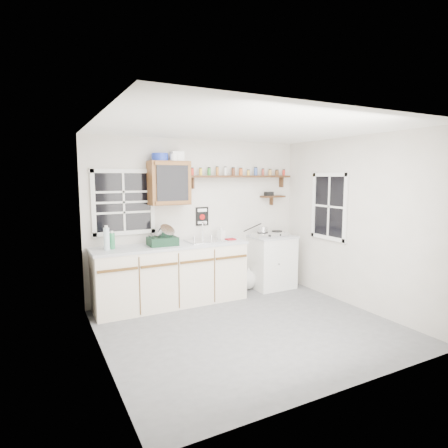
% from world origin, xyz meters
% --- Properties ---
extents(room, '(3.64, 3.24, 2.54)m').
position_xyz_m(room, '(0.00, 0.00, 1.25)').
color(room, '#535456').
rests_on(room, ground).
extents(main_cabinet, '(2.31, 0.63, 0.92)m').
position_xyz_m(main_cabinet, '(-0.58, 1.30, 0.46)').
color(main_cabinet, beige).
rests_on(main_cabinet, floor).
extents(right_cabinet, '(0.73, 0.57, 0.91)m').
position_xyz_m(right_cabinet, '(1.25, 1.32, 0.46)').
color(right_cabinet, silver).
rests_on(right_cabinet, floor).
extents(sink, '(0.52, 0.44, 0.29)m').
position_xyz_m(sink, '(-0.05, 1.30, 0.93)').
color(sink, silver).
rests_on(sink, main_cabinet).
extents(upper_cabinet, '(0.60, 0.32, 0.65)m').
position_xyz_m(upper_cabinet, '(-0.55, 1.44, 1.82)').
color(upper_cabinet, brown).
rests_on(upper_cabinet, wall_back).
extents(upper_cabinet_clutter, '(0.47, 0.24, 0.14)m').
position_xyz_m(upper_cabinet_clutter, '(-0.57, 1.44, 2.21)').
color(upper_cabinet_clutter, '#172C98').
rests_on(upper_cabinet_clutter, upper_cabinet).
extents(spice_shelf, '(1.91, 0.18, 0.35)m').
position_xyz_m(spice_shelf, '(0.72, 1.51, 1.93)').
color(spice_shelf, black).
rests_on(spice_shelf, wall_back).
extents(secondary_shelf, '(0.45, 0.16, 0.24)m').
position_xyz_m(secondary_shelf, '(1.36, 1.52, 1.58)').
color(secondary_shelf, black).
rests_on(secondary_shelf, wall_back).
extents(warning_sign, '(0.22, 0.02, 0.30)m').
position_xyz_m(warning_sign, '(0.05, 1.59, 1.28)').
color(warning_sign, black).
rests_on(warning_sign, wall_back).
extents(window_back, '(0.93, 0.03, 0.98)m').
position_xyz_m(window_back, '(-1.20, 1.59, 1.55)').
color(window_back, black).
rests_on(window_back, wall_back).
extents(window_right, '(0.03, 0.78, 1.08)m').
position_xyz_m(window_right, '(1.79, 0.55, 1.45)').
color(window_right, black).
rests_on(window_right, wall_back).
extents(water_bottles, '(0.16, 0.12, 0.34)m').
position_xyz_m(water_bottles, '(-1.48, 1.33, 1.06)').
color(water_bottles, silver).
rests_on(water_bottles, main_cabinet).
extents(dish_rack, '(0.41, 0.32, 0.31)m').
position_xyz_m(dish_rack, '(-0.71, 1.29, 1.02)').
color(dish_rack, black).
rests_on(dish_rack, main_cabinet).
extents(soap_bottle, '(0.12, 0.13, 0.21)m').
position_xyz_m(soap_bottle, '(0.28, 1.37, 1.03)').
color(soap_bottle, silver).
rests_on(soap_bottle, main_cabinet).
extents(rag, '(0.15, 0.13, 0.02)m').
position_xyz_m(rag, '(0.38, 1.24, 0.93)').
color(rag, maroon).
rests_on(rag, main_cabinet).
extents(hotplate, '(0.61, 0.36, 0.08)m').
position_xyz_m(hotplate, '(1.18, 1.31, 0.95)').
color(hotplate, silver).
rests_on(hotplate, right_cabinet).
extents(saucepan, '(0.37, 0.23, 0.16)m').
position_xyz_m(saucepan, '(1.03, 1.31, 1.03)').
color(saucepan, silver).
rests_on(saucepan, hotplate).
extents(trash_bag, '(0.36, 0.33, 0.42)m').
position_xyz_m(trash_bag, '(0.80, 1.40, 0.18)').
color(trash_bag, silver).
rests_on(trash_bag, floor).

